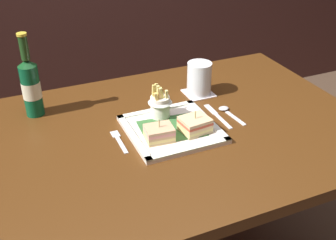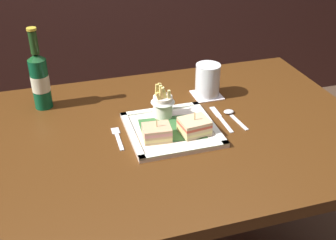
{
  "view_description": "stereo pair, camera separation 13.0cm",
  "coord_description": "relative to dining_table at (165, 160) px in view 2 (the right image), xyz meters",
  "views": [
    {
      "loc": [
        -0.44,
        -1.03,
        1.44
      ],
      "look_at": [
        0.01,
        -0.01,
        0.78
      ],
      "focal_mm": 45.12,
      "sensor_mm": 36.0,
      "label": 1
    },
    {
      "loc": [
        -0.32,
        -1.08,
        1.44
      ],
      "look_at": [
        0.01,
        -0.01,
        0.78
      ],
      "focal_mm": 45.12,
      "sensor_mm": 36.0,
      "label": 2
    }
  ],
  "objects": [
    {
      "name": "fork",
      "position": [
        -0.15,
        0.0,
        0.12
      ],
      "size": [
        0.02,
        0.13,
        0.0
      ],
      "color": "silver",
      "rests_on": "dining_table"
    },
    {
      "name": "sandwich_half_right",
      "position": [
        0.08,
        -0.05,
        0.15
      ],
      "size": [
        0.09,
        0.08,
        0.07
      ],
      "color": "#D7BD82",
      "rests_on": "square_plate"
    },
    {
      "name": "drink_coaster",
      "position": [
        0.22,
        0.19,
        0.12
      ],
      "size": [
        0.1,
        0.1,
        0.0
      ],
      "primitive_type": "cube",
      "color": "silver",
      "rests_on": "dining_table"
    },
    {
      "name": "sandwich_half_left",
      "position": [
        -0.04,
        -0.05,
        0.15
      ],
      "size": [
        0.09,
        0.07,
        0.07
      ],
      "color": "tan",
      "rests_on": "square_plate"
    },
    {
      "name": "fries_cup",
      "position": [
        0.02,
        0.07,
        0.18
      ],
      "size": [
        0.08,
        0.08,
        0.11
      ],
      "color": "white",
      "rests_on": "square_plate"
    },
    {
      "name": "water_glass",
      "position": [
        0.22,
        0.19,
        0.17
      ],
      "size": [
        0.09,
        0.09,
        0.12
      ],
      "color": "silver",
      "rests_on": "dining_table"
    },
    {
      "name": "knife",
      "position": [
        0.2,
        0.02,
        0.12
      ],
      "size": [
        0.02,
        0.17,
        0.0
      ],
      "color": "silver",
      "rests_on": "dining_table"
    },
    {
      "name": "beer_bottle",
      "position": [
        -0.35,
        0.27,
        0.22
      ],
      "size": [
        0.06,
        0.06,
        0.28
      ],
      "color": "#0B4D2C",
      "rests_on": "dining_table"
    },
    {
      "name": "square_plate",
      "position": [
        0.02,
        -0.01,
        0.12
      ],
      "size": [
        0.27,
        0.27,
        0.02
      ],
      "color": "white",
      "rests_on": "dining_table"
    },
    {
      "name": "dining_table",
      "position": [
        0.0,
        0.0,
        0.0
      ],
      "size": [
        1.31,
        0.87,
        0.74
      ],
      "color": "#4B290F",
      "rests_on": "ground_plane"
    },
    {
      "name": "spoon",
      "position": [
        0.24,
        0.02,
        0.12
      ],
      "size": [
        0.04,
        0.13,
        0.01
      ],
      "color": "silver",
      "rests_on": "dining_table"
    }
  ]
}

